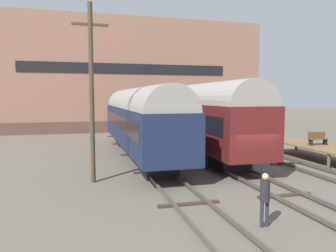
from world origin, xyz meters
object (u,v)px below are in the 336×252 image
object	(u,v)px
train_car_navy	(139,118)
train_car_maroon	(196,114)
bench	(317,138)
person_worker	(265,194)
utility_pole	(92,91)

from	to	relation	value
train_car_navy	train_car_maroon	size ratio (longest dim) A/B	1.02
train_car_navy	bench	world-z (taller)	train_car_navy
train_car_maroon	bench	world-z (taller)	train_car_maroon
train_car_maroon	bench	size ratio (longest dim) A/B	13.14
train_car_navy	bench	distance (m)	12.76
bench	train_car_navy	bearing A→B (deg)	158.96
train_car_navy	bench	size ratio (longest dim) A/B	13.42
bench	train_car_maroon	bearing A→B (deg)	147.67
train_car_navy	person_worker	distance (m)	14.45
train_car_maroon	bench	xyz separation A→B (m)	(7.37, -4.67, -1.52)
train_car_maroon	utility_pole	world-z (taller)	utility_pole
train_car_navy	person_worker	xyz separation A→B (m)	(1.75, -14.24, -1.75)
bench	utility_pole	distance (m)	15.92
bench	person_worker	distance (m)	13.99
utility_pole	person_worker	bearing A→B (deg)	-54.42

